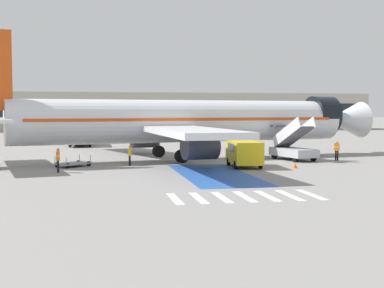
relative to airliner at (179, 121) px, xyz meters
The scene contains 20 objects.
ground_plane 3.68m from the airliner, 130.13° to the left, with size 600.00×600.00×0.00m, color gray.
apron_leadline_yellow 3.50m from the airliner, 12.08° to the left, with size 0.20×74.91×0.01m, color gold.
apron_stand_patch_blue 12.12m from the airliner, 86.73° to the right, with size 4.65×13.59×0.01m, color #2856A8.
apron_walkway_bar_0 21.79m from the airliner, 99.46° to the right, with size 0.44×3.60×0.01m, color silver.
apron_walkway_bar_1 21.63m from the airliner, 96.28° to the right, with size 0.44×3.60×0.01m, color silver.
apron_walkway_bar_2 21.53m from the airliner, 93.06° to the right, with size 0.44×3.60×0.01m, color silver.
apron_walkway_bar_3 21.50m from the airliner, 89.83° to the right, with size 0.44×3.60×0.01m, color silver.
apron_walkway_bar_4 21.54m from the airliner, 86.59° to the right, with size 0.44×3.60×0.01m, color silver.
apron_walkway_bar_5 21.64m from the airliner, 83.38° to the right, with size 0.44×3.60×0.01m, color silver.
apron_walkway_bar_6 21.81m from the airliner, 80.21° to the right, with size 0.44×3.60×0.01m, color silver.
airliner is the anchor object (origin of this frame).
boarding_stairs_forward 10.49m from the airliner, 13.74° to the right, with size 3.16×5.52×3.88m.
fuel_tanker 23.92m from the airliner, 112.66° to the left, with size 2.69×10.49×3.35m.
service_van_0 8.68m from the airliner, 61.73° to the right, with size 2.29×4.53×2.02m.
baggage_cart 10.76m from the airliner, 152.41° to the right, with size 2.95×2.84×0.87m.
ground_crew_0 7.11m from the airliner, 134.92° to the right, with size 0.32×0.47×1.63m.
ground_crew_1 14.20m from the airliner, 14.34° to the right, with size 0.48×0.45×1.75m.
ground_crew_2 13.40m from the airliner, 139.39° to the right, with size 0.25×0.44×1.76m.
traffic_cone_0 12.02m from the airliner, 48.95° to the right, with size 0.41×0.41×0.45m.
terminal_building 73.61m from the airliner, 95.46° to the left, with size 124.24×12.10×8.35m.
Camera 1 is at (-6.58, -48.32, 4.36)m, focal length 50.00 mm.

